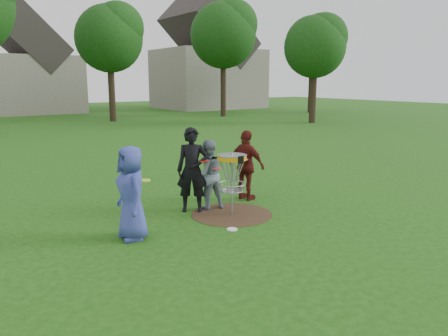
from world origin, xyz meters
TOP-DOWN VIEW (x-y plane):
  - ground at (0.00, 0.00)m, footprint 100.00×100.00m
  - dirt_patch at (0.00, 0.00)m, footprint 1.80×1.80m
  - player_blue at (-2.40, -0.15)m, footprint 0.60×0.88m
  - player_black at (-0.58, 0.71)m, footprint 0.83×0.77m
  - player_grey at (-0.18, 0.70)m, footprint 0.86×0.72m
  - player_maroon at (1.02, 0.80)m, footprint 0.70×1.09m
  - disc_on_grass at (-0.59, -0.83)m, footprint 0.22×0.22m
  - disc_golf_basket at (0.00, -0.00)m, footprint 0.66×0.67m
  - held_discs at (-0.46, 0.35)m, footprint 3.14×0.98m
  - tree_row at (0.44, 20.67)m, footprint 51.20×17.42m
  - house_row at (4.78, 33.07)m, footprint 44.50×10.65m

SIDE VIEW (x-z plane):
  - ground at x=0.00m, z-range 0.00..0.00m
  - dirt_patch at x=0.00m, z-range 0.00..0.01m
  - disc_on_grass at x=-0.59m, z-range 0.00..0.02m
  - player_grey at x=-0.18m, z-range 0.00..1.60m
  - player_maroon at x=1.02m, z-range 0.00..1.73m
  - player_blue at x=-2.40m, z-range 0.00..1.76m
  - player_black at x=-0.58m, z-range 0.00..1.91m
  - disc_golf_basket at x=0.00m, z-range 0.33..1.71m
  - held_discs at x=-0.46m, z-range 0.97..1.18m
  - house_row at x=4.78m, z-range -1.67..9.95m
  - tree_row at x=0.44m, z-range 1.26..11.16m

